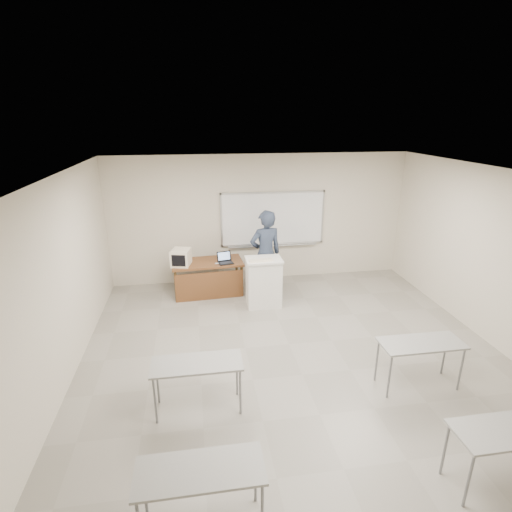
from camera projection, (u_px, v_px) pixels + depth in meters
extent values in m
cube|color=gray|center=(302.00, 375.00, 6.19)|extent=(7.00, 8.00, 0.01)
cube|color=white|center=(273.00, 219.00, 9.43)|extent=(2.40, 0.03, 1.20)
cube|color=#B7BABC|center=(273.00, 193.00, 9.22)|extent=(2.48, 0.04, 0.04)
cube|color=#B7BABC|center=(273.00, 244.00, 9.64)|extent=(2.48, 0.04, 0.04)
cube|color=#B7BABC|center=(221.00, 221.00, 9.25)|extent=(0.04, 0.04, 1.28)
cube|color=#B7BABC|center=(323.00, 217.00, 9.61)|extent=(0.04, 0.04, 1.28)
cube|color=#B7BABC|center=(273.00, 246.00, 9.61)|extent=(2.16, 0.07, 0.02)
cube|color=gray|center=(197.00, 364.00, 5.25)|extent=(1.20, 0.50, 0.03)
cylinder|color=slate|center=(155.00, 401.00, 5.11)|extent=(0.03, 0.03, 0.70)
cylinder|color=slate|center=(240.00, 392.00, 5.27)|extent=(0.03, 0.03, 0.70)
cylinder|color=slate|center=(157.00, 381.00, 5.48)|extent=(0.03, 0.03, 0.70)
cylinder|color=slate|center=(237.00, 374.00, 5.64)|extent=(0.03, 0.03, 0.70)
cube|color=gray|center=(422.00, 343.00, 5.72)|extent=(1.20, 0.50, 0.03)
cylinder|color=slate|center=(389.00, 377.00, 5.58)|extent=(0.03, 0.03, 0.70)
cylinder|color=slate|center=(461.00, 369.00, 5.74)|extent=(0.03, 0.03, 0.70)
cylinder|color=slate|center=(377.00, 360.00, 5.95)|extent=(0.03, 0.03, 0.70)
cylinder|color=slate|center=(444.00, 354.00, 6.11)|extent=(0.03, 0.03, 0.70)
cube|color=gray|center=(200.00, 471.00, 3.67)|extent=(1.20, 0.50, 0.03)
cylinder|color=slate|center=(262.00, 511.00, 3.68)|extent=(0.03, 0.03, 0.70)
cylinder|color=slate|center=(144.00, 490.00, 3.89)|extent=(0.03, 0.03, 0.70)
cylinder|color=slate|center=(256.00, 475.00, 4.06)|extent=(0.03, 0.03, 0.70)
cube|color=gray|center=(510.00, 430.00, 4.14)|extent=(1.20, 0.50, 0.03)
cylinder|color=slate|center=(469.00, 480.00, 3.99)|extent=(0.03, 0.03, 0.70)
cylinder|color=slate|center=(445.00, 449.00, 4.36)|extent=(0.03, 0.03, 0.70)
cube|color=brown|center=(207.00, 263.00, 8.83)|extent=(1.55, 0.77, 0.04)
cube|color=brown|center=(209.00, 286.00, 8.63)|extent=(1.47, 0.03, 0.63)
cylinder|color=#3D2E14|center=(175.00, 286.00, 8.55)|extent=(0.06, 0.06, 0.71)
cylinder|color=#3D2E14|center=(241.00, 282.00, 8.76)|extent=(0.06, 0.06, 0.71)
cylinder|color=#3D2E14|center=(176.00, 275.00, 9.16)|extent=(0.06, 0.06, 0.71)
cylinder|color=#3D2E14|center=(238.00, 271.00, 9.37)|extent=(0.06, 0.06, 0.71)
cube|color=silver|center=(264.00, 283.00, 8.33)|extent=(0.70, 0.50, 1.00)
cube|color=silver|center=(264.00, 260.00, 8.16)|extent=(0.74, 0.54, 0.04)
cube|color=beige|center=(181.00, 257.00, 8.59)|extent=(0.37, 0.39, 0.35)
cube|color=beige|center=(181.00, 260.00, 8.39)|extent=(0.38, 0.04, 0.36)
cube|color=black|center=(181.00, 261.00, 8.37)|extent=(0.29, 0.01, 0.25)
cube|color=black|center=(226.00, 263.00, 8.71)|extent=(0.31, 0.23, 0.02)
cube|color=black|center=(226.00, 263.00, 8.70)|extent=(0.26, 0.13, 0.01)
cube|color=black|center=(225.00, 256.00, 8.81)|extent=(0.31, 0.07, 0.21)
cube|color=#7F9DCB|center=(225.00, 256.00, 8.80)|extent=(0.27, 0.05, 0.17)
ellipsoid|color=#B3B4BB|center=(217.00, 263.00, 8.66)|extent=(0.11, 0.09, 0.03)
cube|color=beige|center=(261.00, 260.00, 8.02)|extent=(0.49, 0.21, 0.03)
imported|color=black|center=(266.00, 254.00, 8.62)|extent=(0.79, 0.60, 1.94)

